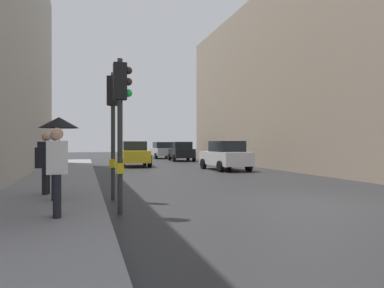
% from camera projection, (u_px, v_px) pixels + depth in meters
% --- Properties ---
extents(ground_plane, '(120.00, 120.00, 0.00)m').
position_uv_depth(ground_plane, '(310.00, 203.00, 9.71)').
color(ground_plane, '#28282B').
extents(sidewalk_kerb, '(2.99, 40.00, 0.16)m').
position_uv_depth(sidewalk_kerb, '(57.00, 184.00, 13.50)').
color(sidewalk_kerb, gray).
rests_on(sidewalk_kerb, ground).
extents(building_facade_right, '(12.00, 34.07, 11.83)m').
position_uv_depth(building_facade_right, '(364.00, 77.00, 23.10)').
color(building_facade_right, gray).
rests_on(building_facade_right, ground).
extents(traffic_light_near_left, '(0.43, 0.24, 3.56)m').
position_uv_depth(traffic_light_near_left, '(121.00, 107.00, 8.23)').
color(traffic_light_near_left, '#2D2D2D').
rests_on(traffic_light_near_left, ground).
extents(traffic_light_near_right, '(0.45, 0.34, 3.64)m').
position_uv_depth(traffic_light_near_right, '(114.00, 112.00, 10.28)').
color(traffic_light_near_right, '#2D2D2D').
rests_on(traffic_light_near_right, ground).
extents(car_dark_suv, '(2.27, 4.33, 1.76)m').
position_uv_depth(car_dark_suv, '(181.00, 151.00, 33.26)').
color(car_dark_suv, black).
rests_on(car_dark_suv, ground).
extents(car_yellow_taxi, '(2.12, 4.25, 1.76)m').
position_uv_depth(car_yellow_taxi, '(134.00, 154.00, 25.44)').
color(car_yellow_taxi, yellow).
rests_on(car_yellow_taxi, ground).
extents(car_silver_hatchback, '(2.14, 4.26, 1.76)m').
position_uv_depth(car_silver_hatchback, '(162.00, 150.00, 38.69)').
color(car_silver_hatchback, '#BCBCC1').
rests_on(car_silver_hatchback, ground).
extents(car_white_compact, '(2.16, 4.27, 1.76)m').
position_uv_depth(car_white_compact, '(225.00, 156.00, 21.80)').
color(car_white_compact, silver).
rests_on(car_white_compact, ground).
extents(pedestrian_with_umbrella, '(1.00, 1.00, 2.14)m').
position_uv_depth(pedestrian_with_umbrella, '(58.00, 135.00, 9.30)').
color(pedestrian_with_umbrella, black).
rests_on(pedestrian_with_umbrella, sidewalk_kerb).
extents(pedestrian_with_black_backpack, '(0.62, 0.36, 1.77)m').
position_uv_depth(pedestrian_with_black_backpack, '(55.00, 166.00, 7.10)').
color(pedestrian_with_black_backpack, black).
rests_on(pedestrian_with_black_backpack, sidewalk_kerb).
extents(pedestrian_in_dark_coat, '(0.45, 0.35, 1.77)m').
position_uv_depth(pedestrian_in_dark_coat, '(46.00, 160.00, 10.30)').
color(pedestrian_in_dark_coat, black).
rests_on(pedestrian_in_dark_coat, sidewalk_kerb).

